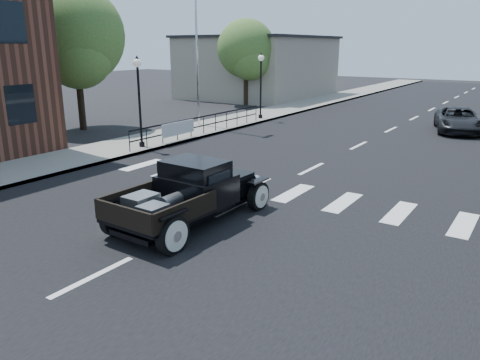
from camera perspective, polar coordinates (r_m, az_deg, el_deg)
The scene contains 14 objects.
ground at distance 11.68m, azimuth -6.07°, elevation -6.02°, with size 120.00×120.00×0.00m, color black.
road at distance 24.71m, azimuth 16.60°, elevation 5.21°, with size 14.00×80.00×0.02m, color black.
road_markings at distance 20.07m, azimuth 12.33°, elevation 3.09°, with size 12.00×60.00×0.06m, color silver, non-canonical shape.
sidewalk_left at distance 28.30m, azimuth -0.13°, elevation 7.31°, with size 3.00×80.00×0.15m, color gray.
low_building_left at distance 42.47m, azimuth 2.31°, elevation 13.51°, with size 10.00×12.00×5.00m, color #A79D8C.
railing at distance 23.50m, azimuth -4.46°, elevation 6.89°, with size 0.08×10.00×1.00m, color black, non-canonical shape.
banner at distance 21.96m, azimuth -7.49°, elevation 5.62°, with size 0.04×2.20×0.60m, color silver, non-canonical shape.
lamp_post_b at distance 20.54m, azimuth -12.15°, elevation 9.26°, with size 0.36×0.36×3.84m, color black, non-canonical shape.
lamp_post_c at distance 28.43m, azimuth 2.55°, elevation 11.39°, with size 0.36×0.36×3.84m, color black, non-canonical shape.
flagpole at distance 25.99m, azimuth -5.37°, elevation 19.03°, with size 0.12×0.12×11.21m, color silver.
big_tree_near at distance 26.56m, azimuth -19.26°, elevation 13.77°, with size 5.06×5.06×7.43m, color #45662C, non-canonical shape.
big_tree_far at distance 36.04m, azimuth 0.74°, elevation 14.13°, with size 4.31×4.31×6.33m, color #45662C, non-canonical shape.
hotrod_pickup at distance 11.83m, azimuth -6.10°, elevation -1.53°, with size 2.20×4.72×1.63m, color black, non-canonical shape.
second_car at distance 27.14m, azimuth 25.06°, elevation 6.62°, with size 2.09×4.53×1.26m, color black.
Camera 1 is at (6.95, -8.31, 4.37)m, focal length 35.00 mm.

